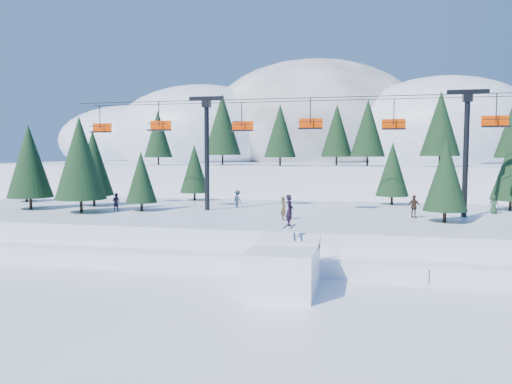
% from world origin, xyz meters
% --- Properties ---
extents(ground, '(160.00, 160.00, 0.00)m').
position_xyz_m(ground, '(0.00, 0.00, 0.00)').
color(ground, white).
rests_on(ground, ground).
extents(mid_shelf, '(70.00, 22.00, 2.50)m').
position_xyz_m(mid_shelf, '(0.00, 18.00, 1.25)').
color(mid_shelf, white).
rests_on(mid_shelf, ground).
extents(berm, '(70.00, 6.00, 1.10)m').
position_xyz_m(berm, '(0.00, 8.00, 0.55)').
color(berm, white).
rests_on(berm, ground).
extents(mountain_ridge, '(119.00, 60.10, 26.46)m').
position_xyz_m(mountain_ridge, '(-5.09, 73.34, 9.64)').
color(mountain_ridge, white).
rests_on(mountain_ridge, ground).
extents(jump_kicker, '(3.64, 4.96, 5.31)m').
position_xyz_m(jump_kicker, '(0.86, 1.68, 1.35)').
color(jump_kicker, white).
rests_on(jump_kicker, ground).
extents(chairlift, '(46.33, 3.21, 10.28)m').
position_xyz_m(chairlift, '(0.65, 18.05, 9.32)').
color(chairlift, black).
rests_on(chairlift, mid_shelf).
extents(conifer_stand, '(63.57, 16.87, 8.81)m').
position_xyz_m(conifer_stand, '(2.57, 18.89, 6.72)').
color(conifer_stand, black).
rests_on(conifer_stand, mid_shelf).
extents(distant_skiers, '(33.62, 8.85, 1.84)m').
position_xyz_m(distant_skiers, '(-0.80, 17.69, 3.35)').
color(distant_skiers, '#213742').
rests_on(distant_skiers, mid_shelf).
extents(banner_near, '(2.78, 0.70, 0.90)m').
position_xyz_m(banner_near, '(5.88, 5.39, 0.54)').
color(banner_near, black).
rests_on(banner_near, ground).
extents(banner_far, '(2.62, 1.20, 0.90)m').
position_xyz_m(banner_far, '(10.21, 5.58, 0.54)').
color(banner_far, black).
rests_on(banner_far, ground).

